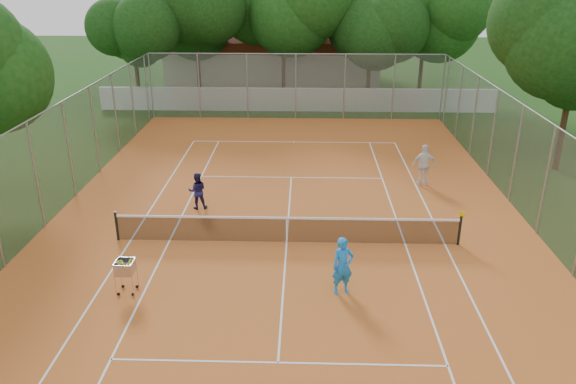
{
  "coord_description": "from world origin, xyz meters",
  "views": [
    {
      "loc": [
        0.58,
        -17.46,
        9.03
      ],
      "look_at": [
        0.0,
        1.5,
        1.3
      ],
      "focal_mm": 35.0,
      "sensor_mm": 36.0,
      "label": 1
    }
  ],
  "objects_px": {
    "player_far_left": "(197,191)",
    "ball_hopper": "(126,275)",
    "clubhouse": "(274,54)",
    "player_far_right": "(424,165)",
    "player_near": "(343,266)",
    "tennis_net": "(287,229)"
  },
  "relations": [
    {
      "from": "player_far_left",
      "to": "player_far_right",
      "type": "xyz_separation_m",
      "value": [
        9.4,
        2.86,
        0.18
      ]
    },
    {
      "from": "player_far_right",
      "to": "player_far_left",
      "type": "bearing_deg",
      "value": 11.93
    },
    {
      "from": "clubhouse",
      "to": "player_far_left",
      "type": "bearing_deg",
      "value": -93.52
    },
    {
      "from": "clubhouse",
      "to": "player_far_left",
      "type": "relative_size",
      "value": 11.09
    },
    {
      "from": "tennis_net",
      "to": "player_near",
      "type": "bearing_deg",
      "value": -61.34
    },
    {
      "from": "player_far_left",
      "to": "tennis_net",
      "type": "bearing_deg",
      "value": 130.97
    },
    {
      "from": "player_far_left",
      "to": "player_far_right",
      "type": "distance_m",
      "value": 9.83
    },
    {
      "from": "tennis_net",
      "to": "player_near",
      "type": "xyz_separation_m",
      "value": [
        1.73,
        -3.17,
        0.39
      ]
    },
    {
      "from": "player_far_left",
      "to": "ball_hopper",
      "type": "height_order",
      "value": "player_far_left"
    },
    {
      "from": "player_far_left",
      "to": "player_far_right",
      "type": "height_order",
      "value": "player_far_right"
    },
    {
      "from": "player_near",
      "to": "player_far_left",
      "type": "height_order",
      "value": "player_near"
    },
    {
      "from": "player_far_left",
      "to": "ball_hopper",
      "type": "relative_size",
      "value": 1.3
    },
    {
      "from": "player_far_left",
      "to": "player_far_right",
      "type": "relative_size",
      "value": 0.81
    },
    {
      "from": "clubhouse",
      "to": "player_far_right",
      "type": "relative_size",
      "value": 8.95
    },
    {
      "from": "tennis_net",
      "to": "player_near",
      "type": "height_order",
      "value": "player_near"
    },
    {
      "from": "tennis_net",
      "to": "clubhouse",
      "type": "relative_size",
      "value": 0.72
    },
    {
      "from": "tennis_net",
      "to": "player_near",
      "type": "distance_m",
      "value": 3.64
    },
    {
      "from": "player_near",
      "to": "ball_hopper",
      "type": "bearing_deg",
      "value": 162.58
    },
    {
      "from": "player_near",
      "to": "ball_hopper",
      "type": "relative_size",
      "value": 1.55
    },
    {
      "from": "player_near",
      "to": "player_far_left",
      "type": "relative_size",
      "value": 1.2
    },
    {
      "from": "clubhouse",
      "to": "player_near",
      "type": "height_order",
      "value": "clubhouse"
    },
    {
      "from": "player_near",
      "to": "tennis_net",
      "type": "bearing_deg",
      "value": 99.52
    }
  ]
}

